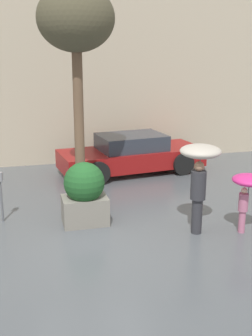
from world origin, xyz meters
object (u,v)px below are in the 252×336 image
object	(u,v)px
person_child	(248,186)
parked_car_near	(131,154)
street_tree	(76,23)
person_adult	(200,167)
planter_box	(85,193)
parking_meter	(0,186)

from	to	relation	value
person_child	parked_car_near	distance (m)	5.28
person_child	street_tree	distance (m)	5.29
person_adult	parked_car_near	world-z (taller)	person_adult
person_child	street_tree	bearing A→B (deg)	-166.69
planter_box	parked_car_near	distance (m)	4.31
planter_box	street_tree	xyz separation A→B (m)	(0.11, 1.34, 3.64)
person_child	parked_car_near	world-z (taller)	person_child
person_adult	person_child	world-z (taller)	person_adult
parked_car_near	parking_meter	distance (m)	5.04
person_child	parked_car_near	size ratio (longest dim) A/B	0.28
person_adult	person_child	xyz separation A→B (m)	(0.95, -0.36, -0.38)
parked_car_near	parking_meter	world-z (taller)	parked_car_near
person_adult	person_child	distance (m)	1.08
planter_box	parked_car_near	world-z (taller)	planter_box
planter_box	person_adult	world-z (taller)	person_adult
person_adult	person_child	size ratio (longest dim) A/B	1.45
person_child	planter_box	bearing A→B (deg)	-148.70
person_child	person_adult	bearing A→B (deg)	-146.22
person_adult	street_tree	size ratio (longest dim) A/B	0.36
person_child	parked_car_near	bearing A→B (deg)	156.82
parking_meter	street_tree	bearing A→B (deg)	21.55
planter_box	person_adult	xyz separation A→B (m)	(2.27, -1.02, 0.72)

